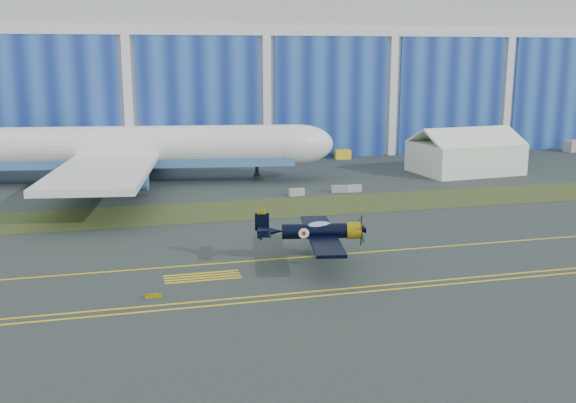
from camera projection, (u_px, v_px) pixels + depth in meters
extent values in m
plane|color=#2E3735|center=(378.00, 236.00, 64.95)|extent=(260.00, 260.00, 0.00)
cube|color=#475128|center=(333.00, 205.00, 78.19)|extent=(260.00, 10.00, 0.02)
cube|color=silver|center=(241.00, 65.00, 129.87)|extent=(220.00, 45.00, 30.00)
cube|color=navy|center=(267.00, 99.00, 109.36)|extent=(220.00, 0.60, 20.00)
cube|color=silver|center=(266.00, 32.00, 107.04)|extent=(220.00, 0.70, 1.20)
cube|color=yellow|center=(399.00, 250.00, 60.21)|extent=(200.00, 0.20, 0.02)
cube|color=yellow|center=(449.00, 284.00, 51.22)|extent=(80.00, 0.20, 0.02)
cube|color=yellow|center=(443.00, 280.00, 52.17)|extent=(80.00, 0.20, 0.02)
cube|color=yellow|center=(154.00, 296.00, 48.24)|extent=(1.20, 0.15, 0.35)
cube|color=#C7F6D8|center=(250.00, 155.00, 108.43)|extent=(5.88, 2.52, 2.51)
cube|color=yellow|center=(343.00, 154.00, 112.19)|extent=(2.77, 1.93, 1.51)
cube|color=#999C98|center=(573.00, 146.00, 120.54)|extent=(3.72, 2.66, 2.01)
cube|color=#939798|center=(297.00, 192.00, 83.05)|extent=(2.06, 0.86, 0.90)
cube|color=gray|center=(339.00, 189.00, 85.05)|extent=(2.06, 0.85, 0.90)
cube|color=#9B9794|center=(354.00, 188.00, 85.37)|extent=(2.03, 0.69, 0.90)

